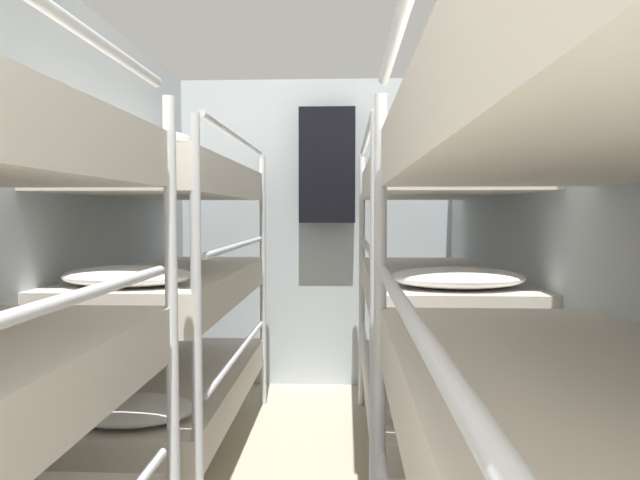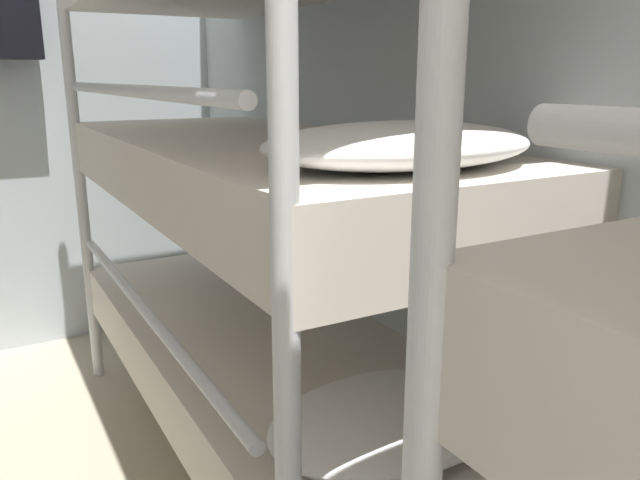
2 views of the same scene
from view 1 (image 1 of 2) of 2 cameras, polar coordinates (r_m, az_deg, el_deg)
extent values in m
cube|color=silver|center=(2.25, 25.57, -1.96)|extent=(0.06, 5.22, 2.48)
cube|color=silver|center=(4.66, -0.42, 0.65)|extent=(2.31, 0.06, 2.48)
cylinder|color=silver|center=(2.10, -14.56, -11.33)|extent=(0.04, 0.04, 1.82)
cylinder|color=silver|center=(1.20, -28.05, -6.67)|extent=(0.03, 1.62, 0.03)
cylinder|color=silver|center=(2.02, 6.00, -11.87)|extent=(0.04, 0.04, 1.82)
cube|color=silver|center=(1.20, 27.55, -18.23)|extent=(0.73, 1.90, 0.19)
cylinder|color=silver|center=(1.04, 9.16, -7.77)|extent=(0.03, 1.62, 0.03)
cube|color=silver|center=(1.14, 28.26, 11.63)|extent=(0.73, 1.90, 0.19)
cylinder|color=silver|center=(2.41, -12.24, -9.49)|extent=(0.04, 0.04, 1.82)
cylinder|color=silver|center=(4.21, -5.73, -4.16)|extent=(0.04, 0.04, 1.82)
cube|color=silver|center=(3.51, -14.09, -14.41)|extent=(0.73, 1.90, 0.19)
ellipsoid|color=white|center=(2.82, -18.44, -15.78)|extent=(0.58, 0.40, 0.09)
cylinder|color=silver|center=(3.36, -8.05, -10.95)|extent=(0.03, 1.62, 0.03)
cube|color=silver|center=(3.38, -14.21, -4.51)|extent=(0.73, 1.90, 0.19)
ellipsoid|color=white|center=(2.69, -18.64, -3.42)|extent=(0.58, 0.40, 0.09)
cylinder|color=silver|center=(3.27, -8.12, -0.55)|extent=(0.03, 1.62, 0.03)
cube|color=silver|center=(3.35, -14.34, 5.84)|extent=(0.73, 1.90, 0.19)
ellipsoid|color=white|center=(2.70, -18.85, 9.53)|extent=(0.58, 0.40, 0.09)
cylinder|color=silver|center=(3.29, -8.20, 10.08)|extent=(0.03, 1.62, 0.03)
cylinder|color=silver|center=(2.33, 5.52, -9.83)|extent=(0.04, 0.04, 1.82)
cylinder|color=silver|center=(4.17, 4.21, -4.22)|extent=(0.04, 0.04, 1.82)
cube|color=silver|center=(3.40, 11.01, -14.91)|extent=(0.73, 1.90, 0.19)
ellipsoid|color=white|center=(2.69, 13.36, -16.63)|extent=(0.58, 0.40, 0.09)
cylinder|color=silver|center=(3.31, 4.65, -11.16)|extent=(0.03, 1.62, 0.03)
cube|color=silver|center=(3.27, 11.11, -4.72)|extent=(0.73, 1.90, 0.19)
ellipsoid|color=white|center=(2.56, 13.51, -3.67)|extent=(0.58, 0.40, 0.09)
cylinder|color=silver|center=(3.21, 4.70, -0.59)|extent=(0.03, 1.62, 0.03)
cube|color=silver|center=(3.25, 11.21, 5.98)|extent=(0.73, 1.90, 0.19)
ellipsoid|color=white|center=(2.56, 13.67, 9.97)|extent=(0.58, 0.40, 0.09)
cylinder|color=silver|center=(3.23, 4.74, 10.22)|extent=(0.03, 1.62, 0.03)
cube|color=black|center=(4.51, 0.72, 7.47)|extent=(0.44, 0.12, 0.90)
camera|label=2|loc=(1.52, -7.61, -3.06)|focal=35.00mm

